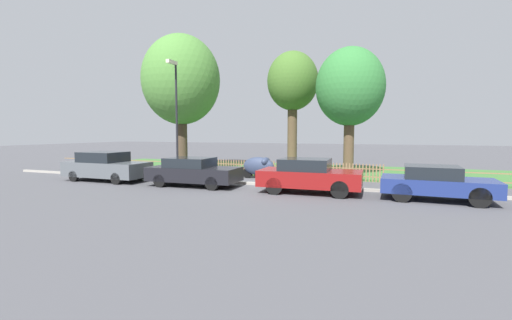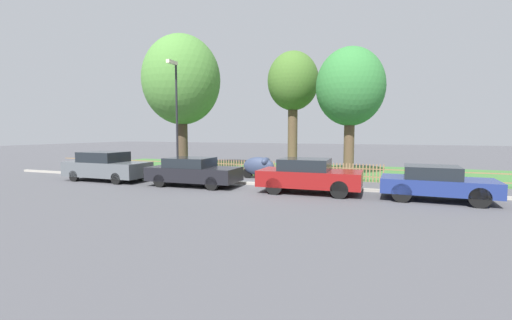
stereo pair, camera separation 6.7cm
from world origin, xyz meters
name	(u,v)px [view 1 (the left image)]	position (x,y,z in m)	size (l,w,h in m)	color
ground_plane	(240,184)	(0.00, 0.00, 0.00)	(120.00, 120.00, 0.00)	#4C4C51
kerb_stone	(241,183)	(0.00, 0.10, 0.06)	(29.92, 0.20, 0.12)	#9E998E
grass_strip	(283,169)	(0.00, 7.24, 0.01)	(29.92, 8.45, 0.01)	#3D7033
park_fence	(262,169)	(0.00, 3.03, 0.45)	(29.92, 0.05, 0.90)	olive
parked_car_silver_hatchback	(106,166)	(-6.91, -1.31, 0.74)	(4.42, 1.84, 1.48)	#51565B
parked_car_black_saloon	(193,171)	(-1.83, -1.23, 0.68)	(4.26, 1.94, 1.31)	black
parked_car_navy_estate	(309,175)	(3.55, -1.13, 0.73)	(4.15, 1.96, 1.41)	maroon
parked_car_red_compact	(436,182)	(8.20, -1.06, 0.67)	(3.87, 1.92, 1.27)	navy
covered_motorcycle	(259,166)	(0.17, 2.18, 0.69)	(1.87, 0.76, 1.17)	black
tree_nearest_kerb	(181,81)	(-6.17, 4.61, 5.86)	(5.07, 5.07, 8.83)	#473828
tree_behind_motorcycle	(293,83)	(0.63, 7.33, 5.71)	(3.35, 3.35, 7.79)	brown
tree_mid_park	(350,88)	(4.52, 5.00, 4.96)	(3.78, 3.78, 7.20)	brown
street_lamp	(175,106)	(-3.99, 0.65, 3.85)	(0.20, 0.79, 6.19)	black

